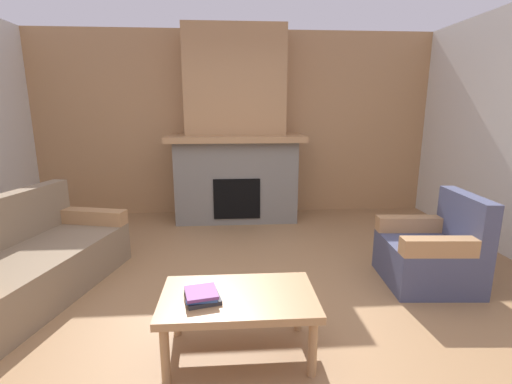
{
  "coord_description": "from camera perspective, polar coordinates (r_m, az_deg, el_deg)",
  "views": [
    {
      "loc": [
        -0.08,
        -2.66,
        1.61
      ],
      "look_at": [
        0.15,
        0.61,
        0.85
      ],
      "focal_mm": 25.72,
      "sensor_mm": 36.0,
      "label": 1
    }
  ],
  "objects": [
    {
      "name": "book_stack_near_edge",
      "position": [
        2.4,
        -8.41,
        -15.63
      ],
      "size": [
        0.25,
        0.26,
        0.07
      ],
      "color": "#2D2D33",
      "rests_on": "coffee_table"
    },
    {
      "name": "wall_back_wood_panel",
      "position": [
        5.67,
        -3.27,
        10.38
      ],
      "size": [
        6.0,
        0.12,
        2.7
      ],
      "primitive_type": "cube",
      "color": "tan",
      "rests_on": "ground"
    },
    {
      "name": "ground",
      "position": [
        3.11,
        -2.06,
        -18.11
      ],
      "size": [
        9.0,
        9.0,
        0.0
      ],
      "primitive_type": "plane",
      "color": "#9E754C"
    },
    {
      "name": "fireplace",
      "position": [
        5.31,
        -3.18,
        8.19
      ],
      "size": [
        1.9,
        0.82,
        2.7
      ],
      "color": "gray",
      "rests_on": "ground"
    },
    {
      "name": "couch",
      "position": [
        3.8,
        -32.16,
        -9.44
      ],
      "size": [
        1.25,
        1.95,
        0.85
      ],
      "color": "#847056",
      "rests_on": "ground"
    },
    {
      "name": "coffee_table",
      "position": [
        2.48,
        -2.73,
        -16.77
      ],
      "size": [
        1.0,
        0.6,
        0.43
      ],
      "color": "tan",
      "rests_on": "ground"
    },
    {
      "name": "armchair",
      "position": [
        3.81,
        25.79,
        -8.51
      ],
      "size": [
        0.81,
        0.81,
        0.85
      ],
      "color": "#474C6B",
      "rests_on": "ground"
    }
  ]
}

